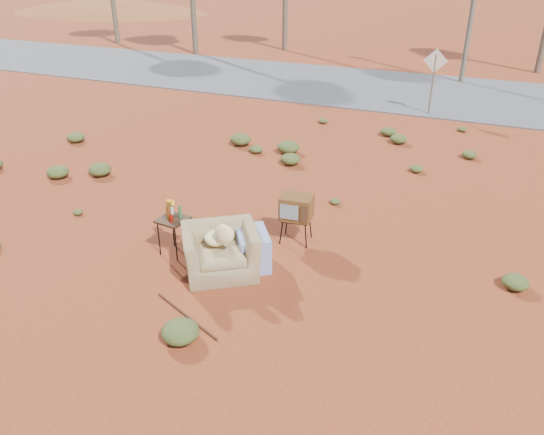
% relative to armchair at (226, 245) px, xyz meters
% --- Properties ---
extents(ground, '(140.00, 140.00, 0.00)m').
position_rel_armchair_xyz_m(ground, '(0.20, -0.37, -0.52)').
color(ground, maroon).
rests_on(ground, ground).
extents(highway, '(140.00, 7.00, 0.04)m').
position_rel_armchair_xyz_m(highway, '(0.20, 14.63, -0.50)').
color(highway, '#565659').
rests_on(highway, ground).
extents(dirt_mound, '(26.00, 18.00, 2.00)m').
position_rel_armchair_xyz_m(dirt_mound, '(-29.80, 33.63, -0.52)').
color(dirt_mound, brown).
rests_on(dirt_mound, ground).
extents(armchair, '(1.62, 1.63, 1.11)m').
position_rel_armchair_xyz_m(armchair, '(0.00, 0.00, 0.00)').
color(armchair, olive).
rests_on(armchair, ground).
extents(tv_unit, '(0.64, 0.54, 0.95)m').
position_rel_armchair_xyz_m(tv_unit, '(0.73, 1.47, 0.19)').
color(tv_unit, black).
rests_on(tv_unit, ground).
extents(side_table, '(0.55, 0.55, 1.01)m').
position_rel_armchair_xyz_m(side_table, '(-1.20, 0.17, 0.22)').
color(side_table, '#332012').
rests_on(side_table, ground).
extents(rusty_bar, '(1.45, 0.66, 0.04)m').
position_rel_armchair_xyz_m(rusty_bar, '(0.04, -1.45, -0.50)').
color(rusty_bar, '#4E2514').
rests_on(rusty_bar, ground).
extents(road_sign, '(0.78, 0.06, 2.19)m').
position_rel_armchair_xyz_m(road_sign, '(1.70, 11.63, 0.98)').
color(road_sign, brown).
rests_on(road_sign, ground).
extents(scrub_patch, '(17.49, 8.07, 0.33)m').
position_rel_armchair_xyz_m(scrub_patch, '(-0.63, 4.04, -0.38)').
color(scrub_patch, '#4B5625').
rests_on(scrub_patch, ground).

